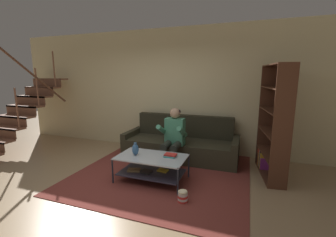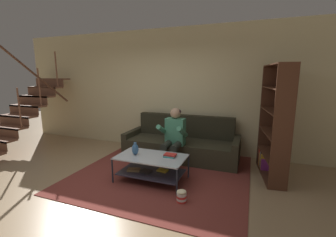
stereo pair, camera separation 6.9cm
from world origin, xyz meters
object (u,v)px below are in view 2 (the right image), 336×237
(couch, at_px, (181,144))
(coffee_table, at_px, (151,165))
(bookshelf, at_px, (275,129))
(book_stack, at_px, (170,155))
(person_seated_center, at_px, (174,135))
(vase, at_px, (135,149))
(popcorn_tub, at_px, (182,196))

(couch, xyz_separation_m, coffee_table, (-0.15, -1.29, -0.00))
(bookshelf, bearing_deg, book_stack, -151.50)
(person_seated_center, xyz_separation_m, vase, (-0.43, -0.78, -0.09))
(vase, xyz_separation_m, popcorn_tub, (0.99, -0.45, -0.45))
(coffee_table, distance_m, book_stack, 0.37)
(bookshelf, bearing_deg, coffee_table, -152.99)
(book_stack, height_order, popcorn_tub, book_stack)
(person_seated_center, relative_size, bookshelf, 0.59)
(book_stack, relative_size, popcorn_tub, 1.13)
(bookshelf, bearing_deg, popcorn_tub, -130.78)
(couch, distance_m, coffee_table, 1.30)
(vase, distance_m, book_stack, 0.62)
(couch, relative_size, vase, 11.24)
(vase, distance_m, popcorn_tub, 1.18)
(coffee_table, bearing_deg, popcorn_tub, -33.89)
(couch, height_order, vase, couch)
(person_seated_center, height_order, coffee_table, person_seated_center)
(couch, height_order, popcorn_tub, couch)
(person_seated_center, bearing_deg, coffee_table, -101.16)
(vase, height_order, book_stack, vase)
(coffee_table, bearing_deg, person_seated_center, 78.84)
(coffee_table, relative_size, bookshelf, 0.59)
(vase, distance_m, bookshelf, 2.52)
(book_stack, bearing_deg, person_seated_center, 104.33)
(person_seated_center, distance_m, popcorn_tub, 1.45)
(coffee_table, relative_size, book_stack, 5.58)
(couch, relative_size, book_stack, 11.79)
(couch, xyz_separation_m, book_stack, (0.17, -1.18, 0.17))
(coffee_table, height_order, popcorn_tub, coffee_table)
(person_seated_center, height_order, popcorn_tub, person_seated_center)
(couch, height_order, bookshelf, bookshelf)
(book_stack, relative_size, bookshelf, 0.11)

